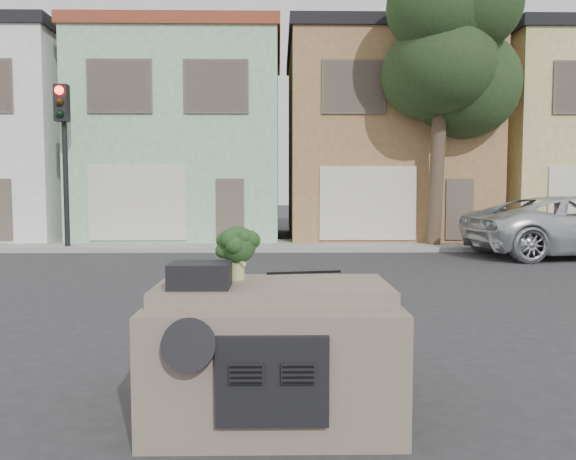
{
  "coord_description": "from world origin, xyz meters",
  "views": [
    {
      "loc": [
        0.05,
        -7.79,
        1.9
      ],
      "look_at": [
        0.18,
        0.5,
        1.3
      ],
      "focal_mm": 35.0,
      "sensor_mm": 36.0,
      "label": 1
    }
  ],
  "objects": [
    {
      "name": "silver_pickup",
      "position": [
        8.49,
        7.89,
        0.0
      ],
      "size": [
        6.42,
        3.43,
        1.71
      ],
      "primitive_type": "imported",
      "rotation": [
        0.0,
        0.0,
        1.67
      ],
      "color": "silver",
      "rests_on": "ground"
    },
    {
      "name": "wiper_arm",
      "position": [
        0.28,
        -2.62,
        1.13
      ],
      "size": [
        0.69,
        0.15,
        0.02
      ],
      "primitive_type": "cube",
      "rotation": [
        0.0,
        0.0,
        0.17
      ],
      "color": "black",
      "rests_on": "car_dashboard"
    },
    {
      "name": "ground_plane",
      "position": [
        0.0,
        0.0,
        0.0
      ],
      "size": [
        120.0,
        120.0,
        0.0
      ],
      "primitive_type": "plane",
      "color": "#303033",
      "rests_on": "ground"
    },
    {
      "name": "townhouse_mint",
      "position": [
        -3.5,
        14.5,
        3.77
      ],
      "size": [
        7.2,
        8.2,
        7.55
      ],
      "primitive_type": "cube",
      "color": "#98C6A1",
      "rests_on": "ground"
    },
    {
      "name": "instrument_hump",
      "position": [
        -0.58,
        -3.35,
        1.22
      ],
      "size": [
        0.48,
        0.38,
        0.2
      ],
      "primitive_type": "cube",
      "color": "black",
      "rests_on": "car_dashboard"
    },
    {
      "name": "broccoli",
      "position": [
        -0.31,
        -2.96,
        1.36
      ],
      "size": [
        0.41,
        0.41,
        0.48
      ],
      "primitive_type": "cube",
      "rotation": [
        0.0,
        0.0,
        1.52
      ],
      "color": "#1A3416",
      "rests_on": "car_dashboard"
    },
    {
      "name": "car_dashboard",
      "position": [
        0.0,
        -3.0,
        0.56
      ],
      "size": [
        2.0,
        1.8,
        1.12
      ],
      "primitive_type": "cube",
      "color": "#746456",
      "rests_on": "ground"
    },
    {
      "name": "tree_near",
      "position": [
        5.0,
        9.8,
        4.25
      ],
      "size": [
        4.4,
        4.0,
        8.5
      ],
      "primitive_type": "cube",
      "color": "#24381B",
      "rests_on": "ground"
    },
    {
      "name": "townhouse_tan",
      "position": [
        4.0,
        14.5,
        3.77
      ],
      "size": [
        7.2,
        8.2,
        7.55
      ],
      "primitive_type": "cube",
      "color": "#9B7347",
      "rests_on": "ground"
    },
    {
      "name": "traffic_signal",
      "position": [
        -6.5,
        9.5,
        2.55
      ],
      "size": [
        0.4,
        0.4,
        5.1
      ],
      "primitive_type": "cube",
      "color": "black",
      "rests_on": "ground"
    },
    {
      "name": "sidewalk",
      "position": [
        0.0,
        10.5,
        0.07
      ],
      "size": [
        40.0,
        3.0,
        0.15
      ],
      "primitive_type": "cube",
      "color": "gray",
      "rests_on": "ground"
    },
    {
      "name": "townhouse_beige",
      "position": [
        11.5,
        14.5,
        3.77
      ],
      "size": [
        7.2,
        8.2,
        7.55
      ],
      "primitive_type": "cube",
      "color": "#CBBF7C",
      "rests_on": "ground"
    }
  ]
}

